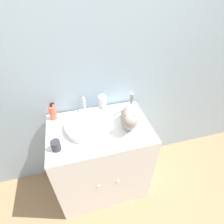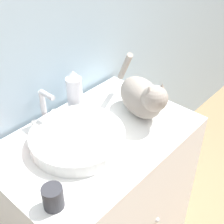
{
  "view_description": "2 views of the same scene",
  "coord_description": "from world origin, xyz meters",
  "px_view_note": "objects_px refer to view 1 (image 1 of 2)",
  "views": [
    {
      "loc": [
        -0.17,
        -0.74,
        1.88
      ],
      "look_at": [
        0.11,
        0.28,
        1.02
      ],
      "focal_mm": 28.0,
      "sensor_mm": 36.0,
      "label": 1
    },
    {
      "loc": [
        -0.69,
        -0.42,
        1.71
      ],
      "look_at": [
        0.08,
        0.27,
        0.96
      ],
      "focal_mm": 50.0,
      "sensor_mm": 36.0,
      "label": 2
    }
  ],
  "objects_px": {
    "cat": "(130,117)",
    "spray_bottle": "(102,102)",
    "soap_bottle": "(53,112)",
    "cup": "(56,146)"
  },
  "relations": [
    {
      "from": "soap_bottle",
      "to": "cup",
      "type": "bearing_deg",
      "value": -87.94
    },
    {
      "from": "cat",
      "to": "soap_bottle",
      "type": "xyz_separation_m",
      "value": [
        -0.6,
        0.26,
        -0.02
      ]
    },
    {
      "from": "spray_bottle",
      "to": "cup",
      "type": "bearing_deg",
      "value": -140.1
    },
    {
      "from": "cat",
      "to": "cup",
      "type": "relative_size",
      "value": 4.58
    },
    {
      "from": "cup",
      "to": "cat",
      "type": "bearing_deg",
      "value": 9.21
    },
    {
      "from": "soap_bottle",
      "to": "spray_bottle",
      "type": "distance_m",
      "value": 0.43
    },
    {
      "from": "spray_bottle",
      "to": "cup",
      "type": "height_order",
      "value": "spray_bottle"
    },
    {
      "from": "cat",
      "to": "spray_bottle",
      "type": "height_order",
      "value": "cat"
    },
    {
      "from": "cat",
      "to": "soap_bottle",
      "type": "bearing_deg",
      "value": -90.35
    },
    {
      "from": "soap_bottle",
      "to": "cup",
      "type": "height_order",
      "value": "soap_bottle"
    }
  ]
}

